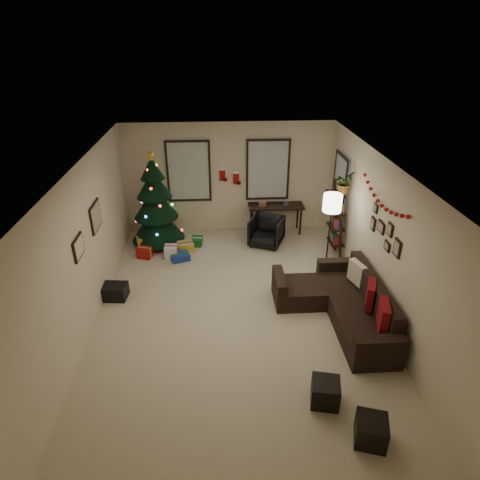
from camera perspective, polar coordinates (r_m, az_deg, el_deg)
The scene contains 29 objects.
floor at distance 7.63m, azimuth -0.48°, elevation -9.81°, with size 7.00×7.00×0.00m, color beige.
ceiling at distance 6.37m, azimuth -0.57°, elevation 9.94°, with size 7.00×7.00×0.00m, color white.
wall_back at distance 10.11m, azimuth -1.60°, elevation 8.54°, with size 5.00×5.00×0.00m, color beige.
wall_front at distance 4.16m, azimuth 2.33°, elevation -24.17°, with size 5.00×5.00×0.00m, color beige.
wall_left at distance 7.23m, azimuth -20.74°, elevation -1.36°, with size 7.00×7.00×0.00m, color beige.
wall_right at distance 7.44m, azimuth 19.08°, elevation -0.22°, with size 7.00×7.00×0.00m, color beige.
window_back_left at distance 10.04m, azimuth -7.11°, elevation 9.40°, with size 1.05×0.06×1.50m.
window_back_right at distance 10.10m, azimuth 3.86°, elevation 9.66°, with size 1.05×0.06×1.50m.
window_right_wall at distance 9.58m, azimuth 13.68°, elevation 7.63°, with size 0.06×0.90×1.30m.
christmas_tree at distance 9.71m, azimuth -11.58°, elevation 4.62°, with size 1.23×1.23×2.29m.
presents at distance 9.53m, azimuth -9.68°, elevation -1.20°, with size 1.50×1.00×0.30m.
sofa at distance 7.59m, azimuth 14.02°, elevation -8.49°, with size 1.70×2.49×0.82m.
pillow_red_a at distance 6.83m, azimuth 19.21°, elevation -9.96°, with size 0.12×0.47×0.47m, color maroon.
pillow_red_b at distance 7.27m, azimuth 17.56°, elevation -7.19°, with size 0.11×0.43×0.43m, color maroon.
pillow_cream at distance 7.82m, azimuth 15.87°, elevation -4.38°, with size 0.12×0.41×0.41m, color beige.
ottoman_near at distance 6.10m, azimuth 11.71°, elevation -19.92°, with size 0.38×0.38×0.36m, color black.
ottoman_far at distance 5.83m, azimuth 17.66°, elevation -23.83°, with size 0.38×0.38×0.36m, color black.
desk at distance 10.21m, azimuth 4.99°, elevation 4.38°, with size 1.35×0.48×0.73m.
desk_chair at distance 9.70m, azimuth 3.69°, elevation 1.23°, with size 0.67×0.63×0.69m, color black.
bookshelf at distance 9.24m, azimuth 13.23°, elevation 2.47°, with size 0.30×0.51×1.72m.
potted_plant at distance 8.74m, azimuth 14.20°, elevation 8.13°, with size 0.52×0.45×0.58m, color #4C4C4C.
floor_lamp at distance 8.31m, azimuth 12.59°, elevation 4.31°, with size 0.37×0.37×1.73m.
art_map at distance 7.83m, azimuth -19.34°, elevation 3.09°, with size 0.04×0.60×0.50m.
art_abstract at distance 6.90m, azimuth -21.45°, elevation -0.94°, with size 0.04×0.45×0.35m.
gallery at distance 7.28m, azimuth 19.40°, elevation 1.06°, with size 0.03×1.25×0.54m.
garland at distance 7.27m, azimuth 19.15°, elevation 5.38°, with size 0.08×1.90×0.30m, color #A5140C, non-canonical shape.
stocking_left at distance 10.06m, azimuth -2.42°, elevation 9.15°, with size 0.20×0.05×0.36m.
stocking_right at distance 10.05m, azimuth -0.51°, elevation 8.71°, with size 0.20×0.05×0.36m.
storage_bin at distance 8.26m, azimuth -17.26°, elevation -6.82°, with size 0.55×0.37×0.28m, color black.
Camera 1 is at (-0.31, -6.07, 4.60)m, focal length 30.85 mm.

